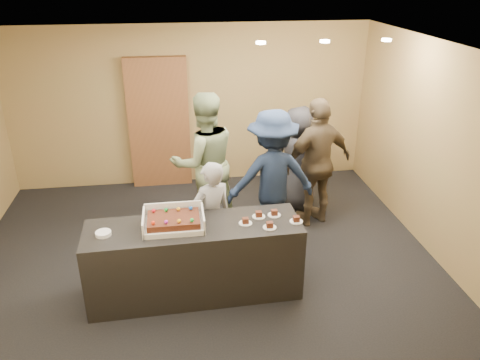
{
  "coord_description": "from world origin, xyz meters",
  "views": [
    {
      "loc": [
        -0.28,
        -5.21,
        3.52
      ],
      "look_at": [
        0.47,
        0.0,
        1.09
      ],
      "focal_mm": 35.0,
      "sensor_mm": 36.0,
      "label": 1
    }
  ],
  "objects": [
    {
      "name": "room",
      "position": [
        0.0,
        0.0,
        1.35
      ],
      "size": [
        6.04,
        6.0,
        2.7
      ],
      "color": "black",
      "rests_on": "ground"
    },
    {
      "name": "serving_counter",
      "position": [
        -0.15,
        -0.71,
        0.45
      ],
      "size": [
        2.42,
        0.76,
        0.9
      ],
      "primitive_type": "cube",
      "rotation": [
        0.0,
        0.0,
        0.03
      ],
      "color": "black",
      "rests_on": "floor"
    },
    {
      "name": "storage_cabinet",
      "position": [
        -0.55,
        2.41,
        1.1
      ],
      "size": [
        1.0,
        0.15,
        2.21
      ],
      "primitive_type": "cube",
      "color": "brown",
      "rests_on": "floor"
    },
    {
      "name": "cake_box",
      "position": [
        -0.36,
        -0.68,
        0.95
      ],
      "size": [
        0.66,
        0.46,
        0.19
      ],
      "color": "white",
      "rests_on": "serving_counter"
    },
    {
      "name": "sheet_cake",
      "position": [
        -0.36,
        -0.71,
        1.0
      ],
      "size": [
        0.56,
        0.39,
        0.11
      ],
      "color": "#3E190E",
      "rests_on": "cake_box"
    },
    {
      "name": "plate_stack",
      "position": [
        -1.11,
        -0.77,
        0.92
      ],
      "size": [
        0.17,
        0.17,
        0.04
      ],
      "primitive_type": "cylinder",
      "color": "white",
      "rests_on": "serving_counter"
    },
    {
      "name": "slice_a",
      "position": [
        0.43,
        -0.74,
        0.92
      ],
      "size": [
        0.15,
        0.15,
        0.07
      ],
      "color": "white",
      "rests_on": "serving_counter"
    },
    {
      "name": "slice_b",
      "position": [
        0.6,
        -0.61,
        0.92
      ],
      "size": [
        0.15,
        0.15,
        0.07
      ],
      "color": "white",
      "rests_on": "serving_counter"
    },
    {
      "name": "slice_c",
      "position": [
        0.68,
        -0.87,
        0.92
      ],
      "size": [
        0.15,
        0.15,
        0.07
      ],
      "color": "white",
      "rests_on": "serving_counter"
    },
    {
      "name": "slice_d",
      "position": [
        0.79,
        -0.6,
        0.92
      ],
      "size": [
        0.15,
        0.15,
        0.07
      ],
      "color": "white",
      "rests_on": "serving_counter"
    },
    {
      "name": "slice_e",
      "position": [
        1.0,
        -0.78,
        0.92
      ],
      "size": [
        0.15,
        0.15,
        0.07
      ],
      "color": "white",
      "rests_on": "serving_counter"
    },
    {
      "name": "person_server_grey",
      "position": [
        0.09,
        -0.26,
        0.73
      ],
      "size": [
        0.63,
        0.53,
        1.46
      ],
      "primitive_type": "imported",
      "rotation": [
        0.0,
        0.0,
        3.55
      ],
      "color": "#929397",
      "rests_on": "floor"
    },
    {
      "name": "person_sage_man",
      "position": [
        0.09,
        0.85,
        1.0
      ],
      "size": [
        1.12,
        0.96,
        2.0
      ],
      "primitive_type": "imported",
      "rotation": [
        0.0,
        0.0,
        3.37
      ],
      "color": "#8D9F71",
      "rests_on": "floor"
    },
    {
      "name": "person_navy_man",
      "position": [
        0.96,
        0.38,
        0.93
      ],
      "size": [
        1.25,
        0.78,
        1.86
      ],
      "primitive_type": "imported",
      "rotation": [
        0.0,
        0.0,
        3.22
      ],
      "color": "#1A2847",
      "rests_on": "floor"
    },
    {
      "name": "person_brown_extra",
      "position": [
        1.7,
        0.73,
        0.95
      ],
      "size": [
        1.2,
        0.8,
        1.9
      ],
      "primitive_type": "imported",
      "rotation": [
        0.0,
        0.0,
        3.48
      ],
      "color": "brown",
      "rests_on": "floor"
    },
    {
      "name": "person_dark_suit",
      "position": [
        1.54,
        1.21,
        0.82
      ],
      "size": [
        0.94,
        0.93,
        1.65
      ],
      "primitive_type": "imported",
      "rotation": [
        0.0,
        0.0,
        2.39
      ],
      "color": "#27282C",
      "rests_on": "floor"
    },
    {
      "name": "ceiling_spotlights",
      "position": [
        1.6,
        0.5,
        2.67
      ],
      "size": [
        1.72,
        0.12,
        0.03
      ],
      "color": "#FFEAC6",
      "rests_on": "ceiling"
    }
  ]
}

